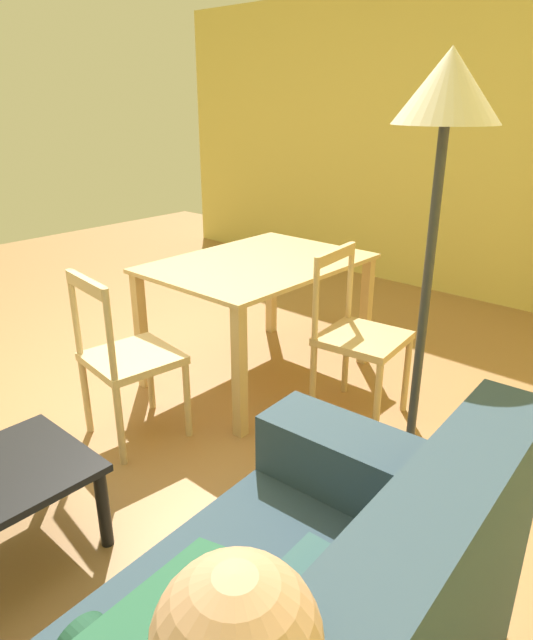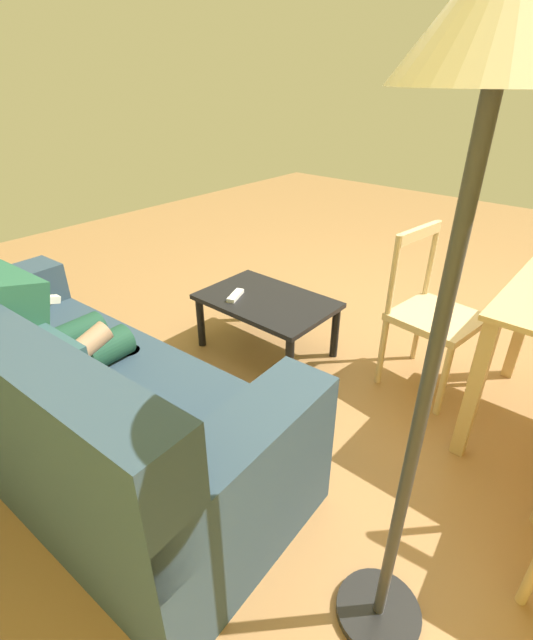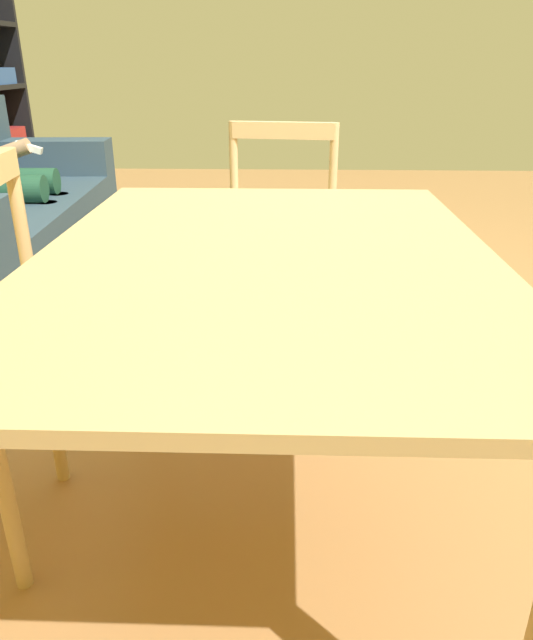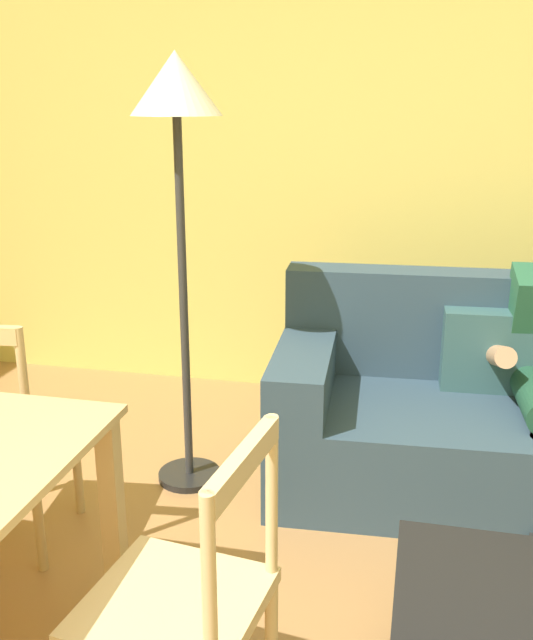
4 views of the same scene
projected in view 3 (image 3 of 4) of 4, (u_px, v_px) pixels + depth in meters
ground_plane at (341, 353)px, 2.45m from camera, size 8.88×8.88×0.00m
coffee_table at (215, 223)px, 3.11m from camera, size 0.82×0.55×0.38m
tv_remote at (198, 204)px, 3.23m from camera, size 0.11×0.18×0.02m
dining_table at (266, 302)px, 1.25m from camera, size 1.28×0.92×0.75m
dining_chair_facing_couch at (276, 253)px, 2.21m from camera, size 0.47×0.47×0.90m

